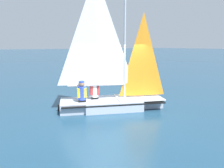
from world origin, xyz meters
name	(u,v)px	position (x,y,z in m)	size (l,w,h in m)	color
ground_plane	(112,108)	(0.00, 0.00, 0.00)	(260.00, 260.00, 0.00)	navy
sailboat_main	(111,89)	(0.03, -0.01, 0.78)	(4.16, 2.69, 5.13)	#B2BCCC
sailor_helm	(95,93)	(0.57, -0.39, 0.62)	(0.41, 0.38, 1.16)	black
sailor_crew	(82,95)	(1.17, -0.24, 0.63)	(0.41, 0.38, 1.16)	black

